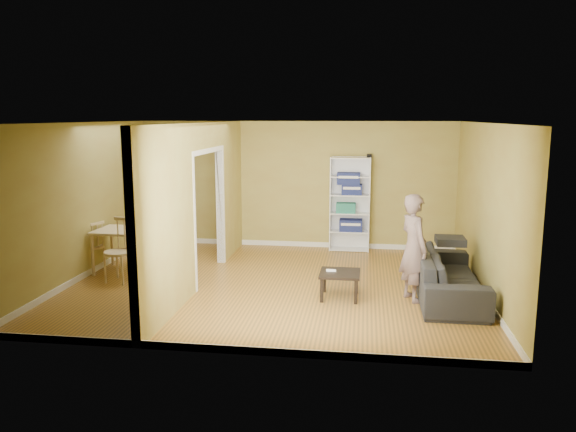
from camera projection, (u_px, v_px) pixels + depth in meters
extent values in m
plane|color=#A9742A|center=(274.00, 284.00, 9.14)|extent=(6.50, 6.50, 0.00)
plane|color=white|center=(273.00, 123.00, 8.68)|extent=(6.50, 6.50, 0.00)
plane|color=tan|center=(295.00, 185.00, 11.59)|extent=(6.50, 0.00, 6.50)
plane|color=tan|center=(234.00, 244.00, 6.23)|extent=(6.50, 0.00, 6.50)
plane|color=tan|center=(82.00, 201.00, 9.35)|extent=(0.00, 5.50, 5.50)
plane|color=tan|center=(486.00, 210.00, 8.47)|extent=(0.00, 5.50, 5.50)
cube|color=black|center=(369.00, 157.00, 11.22)|extent=(0.10, 0.10, 0.10)
imported|color=black|center=(448.00, 268.00, 8.42)|extent=(2.36, 1.02, 0.90)
imported|color=slate|center=(414.00, 238.00, 8.21)|extent=(0.84, 0.77, 1.87)
cube|color=white|center=(330.00, 204.00, 11.36)|extent=(0.02, 0.35, 1.90)
cube|color=white|center=(369.00, 205.00, 11.26)|extent=(0.02, 0.35, 1.90)
cube|color=white|center=(350.00, 203.00, 11.47)|extent=(0.80, 0.02, 1.90)
cube|color=white|center=(349.00, 249.00, 11.47)|extent=(0.76, 0.35, 0.02)
cube|color=white|center=(349.00, 231.00, 11.41)|extent=(0.76, 0.35, 0.02)
cube|color=white|center=(350.00, 213.00, 11.34)|extent=(0.76, 0.35, 0.02)
cube|color=white|center=(350.00, 195.00, 11.28)|extent=(0.76, 0.35, 0.02)
cube|color=white|center=(350.00, 177.00, 11.21)|extent=(0.76, 0.35, 0.02)
cube|color=white|center=(351.00, 158.00, 11.14)|extent=(0.76, 0.35, 0.02)
cube|color=#19154F|center=(351.00, 225.00, 11.38)|extent=(0.46, 0.30, 0.24)
cube|color=#157163|center=(346.00, 208.00, 11.33)|extent=(0.39, 0.25, 0.20)
cube|color=navy|center=(352.00, 189.00, 11.25)|extent=(0.40, 0.26, 0.21)
cube|color=navy|center=(349.00, 177.00, 11.22)|extent=(0.46, 0.30, 0.23)
cube|color=black|center=(340.00, 273.00, 8.40)|extent=(0.60, 0.60, 0.04)
cube|color=black|center=(322.00, 291.00, 8.22)|extent=(0.05, 0.05, 0.36)
cube|color=black|center=(356.00, 292.00, 8.15)|extent=(0.05, 0.05, 0.36)
cube|color=black|center=(324.00, 281.00, 8.71)|extent=(0.05, 0.05, 0.36)
cube|color=black|center=(357.00, 282.00, 8.64)|extent=(0.05, 0.05, 0.36)
cube|color=white|center=(331.00, 270.00, 8.44)|extent=(0.15, 0.04, 0.03)
cube|color=#CBB38A|center=(131.00, 231.00, 9.75)|extent=(1.21, 0.80, 0.04)
cylinder|color=#CBB38A|center=(93.00, 256.00, 9.55)|extent=(0.05, 0.05, 0.71)
cylinder|color=#CBB38A|center=(155.00, 258.00, 9.40)|extent=(0.05, 0.05, 0.71)
cylinder|color=#CBB38A|center=(111.00, 246.00, 10.24)|extent=(0.05, 0.05, 0.71)
cylinder|color=#CBB38A|center=(169.00, 248.00, 10.09)|extent=(0.05, 0.05, 0.71)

